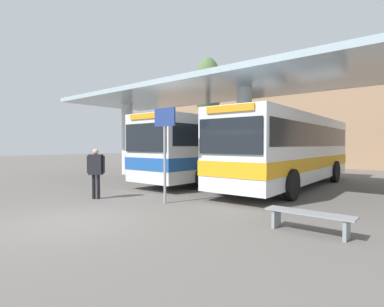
% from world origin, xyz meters
% --- Properties ---
extents(ground_plane, '(100.00, 100.00, 0.00)m').
position_xyz_m(ground_plane, '(0.00, 0.00, 0.00)').
color(ground_plane, '#605B56').
extents(townhouse_backdrop, '(40.00, 0.58, 8.43)m').
position_xyz_m(townhouse_backdrop, '(0.00, 22.56, 4.91)').
color(townhouse_backdrop, '#9E7A5B').
rests_on(townhouse_backdrop, ground_plane).
extents(station_canopy, '(22.36, 6.38, 4.83)m').
position_xyz_m(station_canopy, '(0.00, 8.54, 4.30)').
color(station_canopy, silver).
rests_on(station_canopy, ground_plane).
extents(transit_bus_left_bay, '(2.87, 11.32, 3.22)m').
position_xyz_m(transit_bus_left_bay, '(-2.11, 9.89, 1.80)').
color(transit_bus_left_bay, silver).
rests_on(transit_bus_left_bay, ground_plane).
extents(transit_bus_center_bay, '(2.95, 11.12, 3.19)m').
position_xyz_m(transit_bus_center_bay, '(1.83, 9.62, 1.80)').
color(transit_bus_center_bay, silver).
rests_on(transit_bus_center_bay, ground_plane).
extents(waiting_bench_near_pillar, '(1.87, 0.44, 0.46)m').
position_xyz_m(waiting_bench_near_pillar, '(4.91, 2.76, 0.35)').
color(waiting_bench_near_pillar, gray).
rests_on(waiting_bench_near_pillar, ground_plane).
extents(info_sign_platform, '(0.90, 0.09, 3.13)m').
position_xyz_m(info_sign_platform, '(0.13, 3.14, 2.22)').
color(info_sign_platform, gray).
rests_on(info_sign_platform, ground_plane).
extents(pedestrian_waiting, '(0.59, 0.48, 1.78)m').
position_xyz_m(pedestrian_waiting, '(-2.32, 2.15, 1.09)').
color(pedestrian_waiting, black).
rests_on(pedestrian_waiting, ground_plane).
extents(poplar_tree_behind_right, '(2.40, 2.40, 9.53)m').
position_xyz_m(poplar_tree_behind_right, '(-8.56, 17.22, 6.76)').
color(poplar_tree_behind_right, brown).
rests_on(poplar_tree_behind_right, ground_plane).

